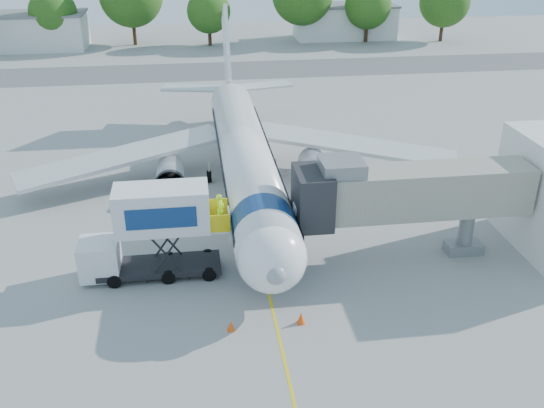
{
  "coord_description": "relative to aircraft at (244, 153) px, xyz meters",
  "views": [
    {
      "loc": [
        -3.61,
        -37.54,
        19.16
      ],
      "look_at": [
        0.82,
        -5.13,
        3.2
      ],
      "focal_mm": 40.0,
      "sensor_mm": 36.0,
      "label": 1
    }
  ],
  "objects": [
    {
      "name": "tree_d",
      "position": [
        -0.19,
        54.67,
        2.18
      ],
      "size": [
        6.63,
        6.63,
        8.45
      ],
      "color": "#382314",
      "rests_on": "ground"
    },
    {
      "name": "aircraft",
      "position": [
        0.0,
        0.0,
        0.0
      ],
      "size": [
        34.17,
        37.73,
        11.35
      ],
      "color": "white",
      "rests_on": "ground"
    },
    {
      "name": "catering_hiloader",
      "position": [
        -6.26,
        -11.12,
        -0.19
      ],
      "size": [
        8.5,
        2.44,
        5.5
      ],
      "color": "black",
      "rests_on": "ground"
    },
    {
      "name": "safety_cone_b",
      "position": [
        -2.32,
        -16.91,
        -2.66
      ],
      "size": [
        0.37,
        0.37,
        0.6
      ],
      "color": "#F44C0C",
      "rests_on": "ground"
    },
    {
      "name": "jet_bridge",
      "position": [
        7.99,
        -11.12,
        1.39
      ],
      "size": [
        13.9,
        3.2,
        6.6
      ],
      "color": "#9E9987",
      "rests_on": "ground"
    },
    {
      "name": "taxiway_strip",
      "position": [
        0.0,
        37.88,
        -2.94
      ],
      "size": [
        120.0,
        10.0,
        0.01
      ],
      "primitive_type": "cube",
      "color": "#59595B",
      "rests_on": "ground"
    },
    {
      "name": "guidance_line",
      "position": [
        0.0,
        -4.12,
        -2.94
      ],
      "size": [
        0.15,
        70.0,
        0.01
      ],
      "primitive_type": "cube",
      "color": "yellow",
      "rests_on": "ground"
    },
    {
      "name": "tree_b",
      "position": [
        -23.15,
        54.68,
        2.46
      ],
      "size": [
        6.99,
        6.99,
        8.91
      ],
      "color": "#382314",
      "rests_on": "ground"
    },
    {
      "name": "outbuilding_right",
      "position": [
        22.0,
        57.88,
        -0.29
      ],
      "size": [
        16.4,
        7.4,
        5.3
      ],
      "color": "silver",
      "rests_on": "ground"
    },
    {
      "name": "safety_cone_a",
      "position": [
        1.29,
        -16.81,
        -2.63
      ],
      "size": [
        0.42,
        0.42,
        0.66
      ],
      "color": "#F44C0C",
      "rests_on": "ground"
    },
    {
      "name": "ground",
      "position": [
        0.0,
        -4.12,
        -2.95
      ],
      "size": [
        160.0,
        160.0,
        0.0
      ],
      "primitive_type": "plane",
      "color": "#969694",
      "rests_on": "ground"
    },
    {
      "name": "ground_tug",
      "position": [
        1.52,
        -22.69,
        -2.18
      ],
      "size": [
        4.09,
        3.11,
        1.46
      ],
      "rotation": [
        0.0,
        0.0,
        -0.38
      ],
      "color": "silver",
      "rests_on": "ground"
    },
    {
      "name": "tree_g",
      "position": [
        36.75,
        53.04,
        3.16
      ],
      "size": [
        7.9,
        7.9,
        10.07
      ],
      "color": "#382314",
      "rests_on": "ground"
    },
    {
      "name": "outbuilding_left",
      "position": [
        -28.0,
        55.88,
        -0.29
      ],
      "size": [
        18.4,
        8.4,
        5.3
      ],
      "color": "silver",
      "rests_on": "ground"
    },
    {
      "name": "tree_f",
      "position": [
        24.63,
        54.04,
        2.64
      ],
      "size": [
        7.22,
        7.22,
        9.21
      ],
      "color": "#382314",
      "rests_on": "ground"
    }
  ]
}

